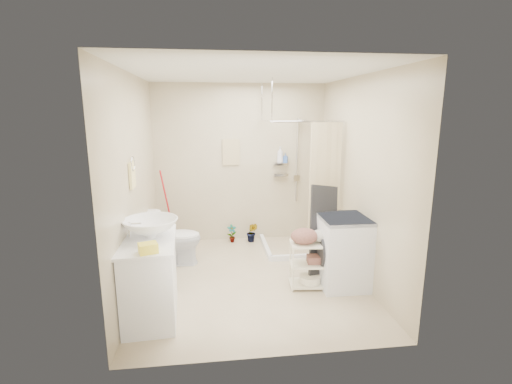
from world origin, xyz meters
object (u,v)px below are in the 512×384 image
vanity (150,278)px  laundry_rack (311,261)px  toilet (174,238)px  washing_machine (344,251)px

vanity → laundry_rack: vanity is taller
toilet → laundry_rack: (1.75, -0.96, -0.04)m
toilet → laundry_rack: bearing=-115.7°
toilet → washing_machine: washing_machine is taller
washing_machine → laundry_rack: (-0.43, -0.01, -0.10)m
washing_machine → laundry_rack: 0.44m
vanity → toilet: 1.40m
vanity → washing_machine: size_ratio=1.10×
washing_machine → laundry_rack: bearing=-177.7°
toilet → vanity: bearing=178.1°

